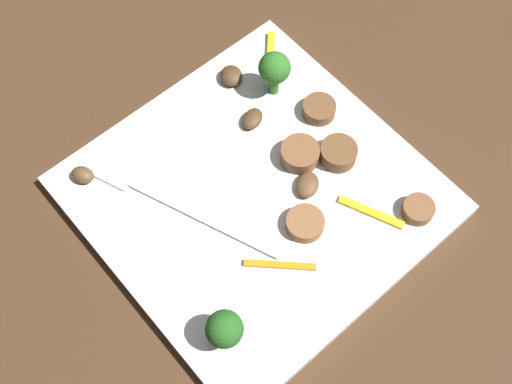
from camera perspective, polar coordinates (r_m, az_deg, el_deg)
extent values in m
plane|color=#422B19|center=(0.58, 0.00, -0.59)|extent=(1.40, 1.40, 0.00)
cube|color=white|center=(0.57, 0.00, -0.30)|extent=(0.27, 0.27, 0.01)
cube|color=silver|center=(0.56, -4.71, -2.30)|extent=(0.14, 0.06, 0.00)
cube|color=silver|center=(0.59, -12.34, 1.48)|extent=(0.04, 0.03, 0.00)
cylinder|color=#296420|center=(0.51, -2.67, -12.30)|extent=(0.01, 0.01, 0.02)
sphere|color=#235B1E|center=(0.50, -2.76, -11.80)|extent=(0.03, 0.03, 0.03)
cylinder|color=#347525|center=(0.61, 1.57, 9.51)|extent=(0.01, 0.01, 0.03)
sphere|color=#2D6B23|center=(0.59, 1.62, 10.74)|extent=(0.03, 0.03, 0.03)
cylinder|color=brown|center=(0.58, 3.52, 3.62)|extent=(0.05, 0.05, 0.02)
cylinder|color=brown|center=(0.57, 13.90, -1.48)|extent=(0.04, 0.04, 0.01)
cylinder|color=brown|center=(0.60, 5.50, 7.17)|extent=(0.04, 0.04, 0.01)
cylinder|color=brown|center=(0.58, 7.16, 3.35)|extent=(0.05, 0.05, 0.02)
cylinder|color=brown|center=(0.55, 4.29, -2.74)|extent=(0.04, 0.04, 0.01)
ellipsoid|color=brown|center=(0.57, 4.49, 0.62)|extent=(0.03, 0.03, 0.01)
ellipsoid|color=brown|center=(0.59, -14.81, 1.45)|extent=(0.02, 0.02, 0.01)
ellipsoid|color=#4C331E|center=(0.62, -2.16, 10.06)|extent=(0.03, 0.03, 0.01)
ellipsoid|color=#4C331E|center=(0.60, -0.33, 6.37)|extent=(0.02, 0.03, 0.01)
cube|color=yellow|center=(0.56, 9.96, -1.74)|extent=(0.06, 0.03, 0.00)
cube|color=orange|center=(0.54, 2.10, -6.36)|extent=(0.05, 0.05, 0.00)
cube|color=yellow|center=(0.64, 1.28, 11.91)|extent=(0.04, 0.04, 0.00)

